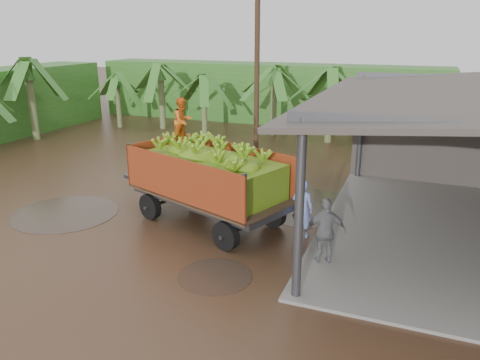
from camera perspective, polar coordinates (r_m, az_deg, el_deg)
name	(u,v)px	position (r m, az deg, el deg)	size (l,w,h in m)	color
ground	(168,208)	(15.59, -8.72, -3.45)	(100.00, 100.00, 0.00)	black
hedge_north	(266,93)	(30.26, 3.15, 10.60)	(22.00, 3.00, 3.60)	#2D661E
banana_trailer	(209,177)	(13.85, -3.77, 0.39)	(6.77, 3.89, 3.67)	#C4421C
man_blue	(302,208)	(13.22, 7.60, -3.43)	(0.62, 0.40, 1.69)	#7288D0
man_grey	(325,232)	(11.72, 10.38, -6.24)	(1.03, 0.43, 1.76)	slate
utility_pole	(257,69)	(21.77, 2.08, 13.39)	(1.20, 0.24, 7.73)	#47301E
banana_plants	(124,112)	(23.32, -13.91, 8.09)	(23.81, 21.28, 4.29)	#2D661E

